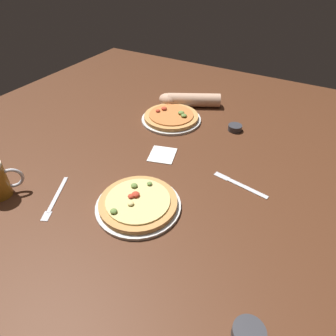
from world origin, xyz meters
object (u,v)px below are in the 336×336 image
at_px(ramekin_sauce, 249,334).
at_px(napkin_folded, 162,154).
at_px(pizza_plate_far, 171,118).
at_px(ramekin_butter, 235,128).
at_px(knife_right, 240,184).
at_px(diner_arm, 187,100).
at_px(pizza_plate_near, 138,204).
at_px(fork_left, 55,198).

relative_size(ramekin_sauce, napkin_folded, 0.67).
distance_m(pizza_plate_far, ramekin_butter, 0.32).
relative_size(ramekin_butter, knife_right, 0.29).
distance_m(ramekin_butter, diner_arm, 0.34).
relative_size(ramekin_sauce, ramekin_butter, 1.20).
distance_m(pizza_plate_near, ramekin_butter, 0.67).
height_order(ramekin_butter, fork_left, ramekin_butter).
distance_m(pizza_plate_near, knife_right, 0.39).
xyz_separation_m(pizza_plate_near, pizza_plate_far, (-0.20, 0.59, 0.00)).
bearing_deg(pizza_plate_near, pizza_plate_far, 108.60).
distance_m(ramekin_sauce, diner_arm, 1.20).
xyz_separation_m(pizza_plate_near, diner_arm, (-0.20, 0.77, 0.02)).
distance_m(pizza_plate_far, napkin_folded, 0.31).
bearing_deg(knife_right, ramekin_sauce, -69.11).
bearing_deg(fork_left, pizza_plate_near, 22.00).
relative_size(pizza_plate_far, napkin_folded, 2.54).
height_order(ramekin_sauce, ramekin_butter, ramekin_sauce).
bearing_deg(knife_right, fork_left, -143.96).
bearing_deg(pizza_plate_near, ramekin_butter, 80.19).
relative_size(pizza_plate_near, pizza_plate_far, 0.99).
distance_m(ramekin_butter, fork_left, 0.87).
distance_m(napkin_folded, fork_left, 0.47).
bearing_deg(pizza_plate_far, knife_right, -33.15).
relative_size(pizza_plate_far, ramekin_sauce, 3.81).
xyz_separation_m(pizza_plate_near, ramekin_sauce, (0.46, -0.23, -0.00)).
height_order(pizza_plate_far, ramekin_butter, pizza_plate_far).
distance_m(ramekin_butter, knife_right, 0.40).
height_order(pizza_plate_near, fork_left, pizza_plate_near).
relative_size(pizza_plate_far, fork_left, 1.42).
bearing_deg(knife_right, ramekin_butter, 112.49).
height_order(pizza_plate_near, diner_arm, diner_arm).
distance_m(ramekin_butter, napkin_folded, 0.40).
bearing_deg(fork_left, ramekin_butter, 62.89).
height_order(napkin_folded, fork_left, napkin_folded).
xyz_separation_m(napkin_folded, knife_right, (0.35, -0.02, -0.00)).
bearing_deg(pizza_plate_near, napkin_folded, 105.33).
height_order(pizza_plate_far, knife_right, pizza_plate_far).
bearing_deg(diner_arm, knife_right, -45.99).
xyz_separation_m(pizza_plate_far, diner_arm, (-0.00, 0.18, 0.02)).
height_order(fork_left, diner_arm, diner_arm).
distance_m(napkin_folded, knife_right, 0.35).
xyz_separation_m(pizza_plate_far, knife_right, (0.47, -0.30, -0.01)).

